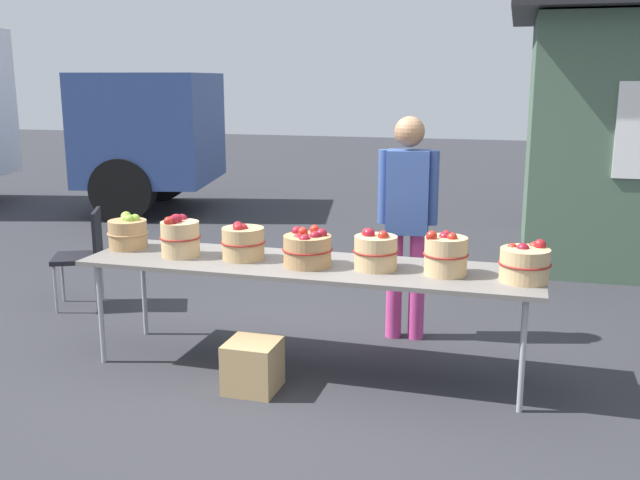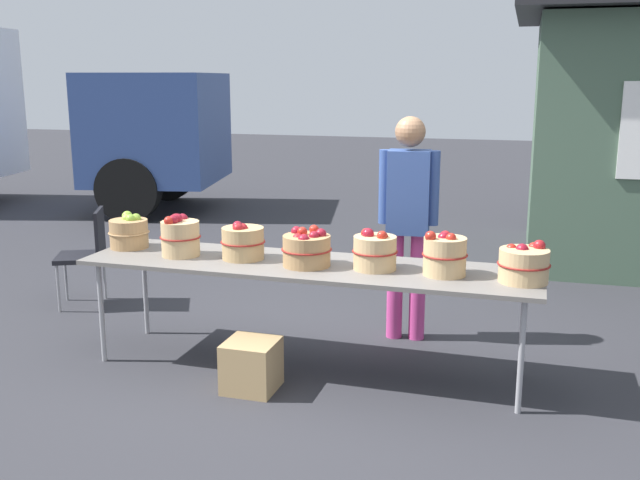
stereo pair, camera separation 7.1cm
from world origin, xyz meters
name	(u,v)px [view 2 (the right image)]	position (x,y,z in m)	size (l,w,h in m)	color
ground_plane	(308,368)	(0.00, 0.00, 0.00)	(40.00, 40.00, 0.00)	#2D2D33
market_table	(307,269)	(0.00, 0.00, 0.72)	(3.10, 0.76, 0.75)	slate
apple_basket_green_0	(129,232)	(-1.41, 0.08, 0.86)	(0.30, 0.30, 0.26)	#A87F51
apple_basket_red_0	(180,237)	(-0.93, -0.04, 0.89)	(0.29, 0.29, 0.30)	tan
apple_basket_red_1	(243,242)	(-0.47, 0.00, 0.87)	(0.31, 0.31, 0.27)	tan
apple_basket_red_2	(307,249)	(0.01, -0.05, 0.86)	(0.34, 0.34, 0.26)	#A87F51
apple_basket_red_3	(375,251)	(0.47, -0.01, 0.87)	(0.30, 0.30, 0.27)	tan
apple_basket_red_4	(445,255)	(0.92, -0.02, 0.88)	(0.29, 0.29, 0.29)	tan
apple_basket_red_5	(524,264)	(1.41, -0.04, 0.86)	(0.32, 0.32, 0.26)	tan
vendor_adult	(408,211)	(0.54, 0.80, 1.00)	(0.45, 0.25, 1.71)	#CC3F8C
folding_chair	(88,249)	(-2.28, 0.82, 0.51)	(0.53, 0.53, 0.86)	black
produce_crate	(252,365)	(-0.24, -0.45, 0.16)	(0.33, 0.33, 0.33)	tan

